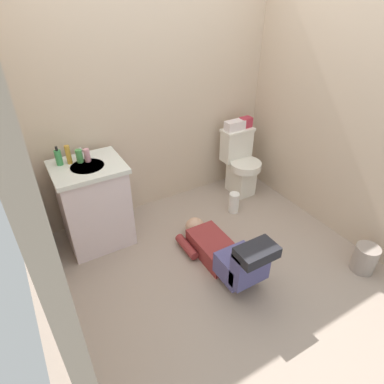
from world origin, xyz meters
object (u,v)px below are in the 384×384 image
(faucet, at_px, (81,153))
(person_plumber, at_px, (225,253))
(tissue_box, at_px, (235,125))
(toiletry_bag, at_px, (246,122))
(bottle_green, at_px, (79,156))
(trash_can, at_px, (365,259))
(bottle_pink, at_px, (87,155))
(soap_dispenser, at_px, (59,157))
(paper_towel_roll, at_px, (234,203))
(toilet, at_px, (240,163))
(bottle_amber, at_px, (68,155))
(vanity_cabinet, at_px, (94,204))

(faucet, bearing_deg, person_plumber, -52.14)
(tissue_box, distance_m, toiletry_bag, 0.15)
(bottle_green, relative_size, trash_can, 0.45)
(bottle_pink, bearing_deg, soap_dispenser, 165.13)
(bottle_green, bearing_deg, paper_towel_roll, -14.34)
(toilet, relative_size, bottle_amber, 4.59)
(person_plumber, height_order, tissue_box, tissue_box)
(faucet, xyz_separation_m, soap_dispenser, (-0.19, -0.02, 0.02))
(toilet, distance_m, vanity_cabinet, 1.69)
(vanity_cabinet, xyz_separation_m, bottle_amber, (-0.11, 0.10, 0.48))
(toiletry_bag, bearing_deg, tissue_box, 180.00)
(toilet, xyz_separation_m, bottle_pink, (-1.66, 0.02, 0.51))
(tissue_box, xyz_separation_m, paper_towel_roll, (-0.26, -0.41, -0.69))
(tissue_box, distance_m, bottle_amber, 1.76)
(bottle_amber, bearing_deg, person_plumber, -47.47)
(toiletry_bag, height_order, bottle_green, bottle_green)
(vanity_cabinet, height_order, toiletry_bag, toiletry_bag)
(bottle_green, xyz_separation_m, bottle_pink, (0.06, -0.02, 0.00))
(toilet, bearing_deg, faucet, 176.54)
(toiletry_bag, bearing_deg, soap_dispenser, -179.75)
(tissue_box, bearing_deg, trash_can, -82.85)
(soap_dispenser, bearing_deg, bottle_green, -13.80)
(faucet, relative_size, bottle_amber, 0.61)
(bottle_amber, bearing_deg, bottle_green, -13.66)
(toilet, bearing_deg, trash_can, -84.06)
(faucet, relative_size, toiletry_bag, 0.81)
(vanity_cabinet, bearing_deg, paper_towel_roll, -11.46)
(toiletry_bag, bearing_deg, vanity_cabinet, -175.88)
(toiletry_bag, relative_size, trash_can, 0.49)
(tissue_box, height_order, bottle_pink, bottle_pink)
(bottle_amber, xyz_separation_m, trash_can, (1.96, -1.64, -0.78))
(vanity_cabinet, distance_m, bottle_green, 0.47)
(trash_can, bearing_deg, tissue_box, 97.15)
(bottle_green, bearing_deg, trash_can, -40.70)
(tissue_box, bearing_deg, person_plumber, -128.13)
(paper_towel_roll, bearing_deg, tissue_box, 58.12)
(person_plumber, xyz_separation_m, bottle_amber, (-0.93, 1.02, 0.73))
(bottle_green, distance_m, bottle_pink, 0.06)
(vanity_cabinet, relative_size, paper_towel_roll, 3.62)
(faucet, relative_size, trash_can, 0.40)
(faucet, distance_m, toiletry_bag, 1.79)
(soap_dispenser, height_order, paper_towel_roll, soap_dispenser)
(faucet, bearing_deg, bottle_green, -116.57)
(bottle_amber, relative_size, bottle_pink, 1.44)
(person_plumber, height_order, soap_dispenser, soap_dispenser)
(vanity_cabinet, xyz_separation_m, person_plumber, (0.82, -0.92, -0.24))
(bottle_pink, bearing_deg, vanity_cabinet, -115.70)
(tissue_box, height_order, toiletry_bag, toiletry_bag)
(vanity_cabinet, distance_m, faucet, 0.47)
(vanity_cabinet, height_order, bottle_amber, bottle_amber)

